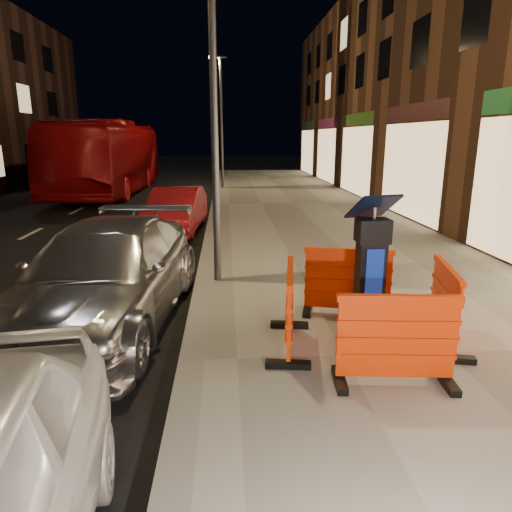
{
  "coord_description": "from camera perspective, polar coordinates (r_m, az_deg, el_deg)",
  "views": [
    {
      "loc": [
        0.43,
        -4.75,
        2.62
      ],
      "look_at": [
        0.8,
        1.0,
        1.1
      ],
      "focal_mm": 32.0,
      "sensor_mm": 36.0,
      "label": 1
    }
  ],
  "objects": [
    {
      "name": "ground_plane",
      "position": [
        5.44,
        -7.99,
        -14.16
      ],
      "size": [
        120.0,
        120.0,
        0.0
      ],
      "primitive_type": "plane",
      "color": "black",
      "rests_on": "ground"
    },
    {
      "name": "sidewalk",
      "position": [
        5.97,
        22.73,
        -11.68
      ],
      "size": [
        6.0,
        60.0,
        0.15
      ],
      "primitive_type": "cube",
      "color": "gray",
      "rests_on": "ground"
    },
    {
      "name": "kerb",
      "position": [
        5.41,
        -8.02,
        -13.46
      ],
      "size": [
        0.3,
        60.0,
        0.15
      ],
      "primitive_type": "cube",
      "color": "slate",
      "rests_on": "ground"
    },
    {
      "name": "parking_kiosk",
      "position": [
        5.56,
        14.05,
        -2.44
      ],
      "size": [
        0.64,
        0.64,
        1.73
      ],
      "primitive_type": "cube",
      "rotation": [
        0.0,
        0.0,
        -0.18
      ],
      "color": "black",
      "rests_on": "sidewalk"
    },
    {
      "name": "barrier_front",
      "position": [
        4.85,
        17.15,
        -10.07
      ],
      "size": [
        1.28,
        0.63,
        0.97
      ],
      "primitive_type": "cube",
      "rotation": [
        0.0,
        0.0,
        -0.09
      ],
      "color": "#F13404",
      "rests_on": "sidewalk"
    },
    {
      "name": "barrier_back",
      "position": [
        6.54,
        11.36,
        -3.21
      ],
      "size": [
        1.33,
        0.79,
        0.97
      ],
      "primitive_type": "cube",
      "rotation": [
        0.0,
        0.0,
        -0.23
      ],
      "color": "#F13404",
      "rests_on": "sidewalk"
    },
    {
      "name": "barrier_kerbside",
      "position": [
        5.48,
        4.21,
        -6.53
      ],
      "size": [
        0.69,
        1.3,
        0.97
      ],
      "primitive_type": "cube",
      "rotation": [
        0.0,
        0.0,
        1.42
      ],
      "color": "#F13404",
      "rests_on": "sidewalk"
    },
    {
      "name": "barrier_bldgside",
      "position": [
        6.03,
        22.49,
        -5.63
      ],
      "size": [
        0.77,
        1.32,
        0.97
      ],
      "primitive_type": "cube",
      "rotation": [
        0.0,
        0.0,
        1.35
      ],
      "color": "#F13404",
      "rests_on": "sidewalk"
    },
    {
      "name": "car_silver",
      "position": [
        7.04,
        -17.82,
        -7.82
      ],
      "size": [
        2.45,
        5.05,
        1.42
      ],
      "primitive_type": "imported",
      "rotation": [
        0.0,
        0.0,
        -0.1
      ],
      "color": "#B3B3B8",
      "rests_on": "ground"
    },
    {
      "name": "car_red",
      "position": [
        13.16,
        -9.84,
        3.06
      ],
      "size": [
        1.59,
        3.8,
        1.22
      ],
      "primitive_type": "imported",
      "rotation": [
        0.0,
        0.0,
        -0.08
      ],
      "color": "maroon",
      "rests_on": "ground"
    },
    {
      "name": "bus_doubledecker",
      "position": [
        22.95,
        -17.47,
        7.53
      ],
      "size": [
        2.79,
        11.83,
        3.29
      ],
      "primitive_type": "imported",
      "rotation": [
        0.0,
        0.0,
        0.0
      ],
      "color": "#99080E",
      "rests_on": "ground"
    },
    {
      "name": "street_lamp_mid",
      "position": [
        7.77,
        -5.29,
        18.62
      ],
      "size": [
        0.12,
        0.12,
        6.0
      ],
      "primitive_type": "cylinder",
      "color": "#3F3F44",
      "rests_on": "sidewalk"
    },
    {
      "name": "street_lamp_far",
      "position": [
        22.76,
        -4.33,
        16.05
      ],
      "size": [
        0.12,
        0.12,
        6.0
      ],
      "primitive_type": "cylinder",
      "color": "#3F3F44",
      "rests_on": "sidewalk"
    }
  ]
}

